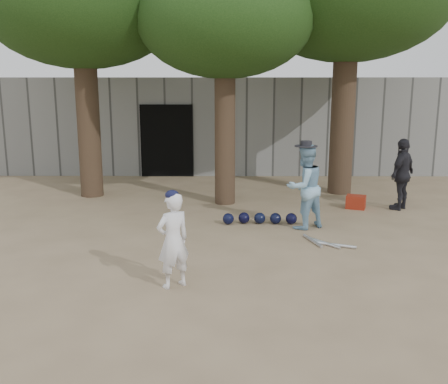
{
  "coord_description": "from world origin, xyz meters",
  "views": [
    {
      "loc": [
        0.66,
        -7.45,
        2.76
      ],
      "look_at": [
        0.6,
        1.0,
        0.95
      ],
      "focal_mm": 40.0,
      "sensor_mm": 36.0,
      "label": 1
    }
  ],
  "objects_px": {
    "boy_player": "(173,241)",
    "spectator_dark": "(402,174)",
    "red_bag": "(356,202)",
    "spectator_blue": "(305,187)"
  },
  "relations": [
    {
      "from": "spectator_dark",
      "to": "red_bag",
      "type": "xyz_separation_m",
      "value": [
        -0.99,
        0.06,
        -0.66
      ]
    },
    {
      "from": "spectator_dark",
      "to": "boy_player",
      "type": "bearing_deg",
      "value": -2.34
    },
    {
      "from": "boy_player",
      "to": "spectator_dark",
      "type": "distance_m",
      "value": 6.5
    },
    {
      "from": "boy_player",
      "to": "red_bag",
      "type": "distance_m",
      "value": 5.9
    },
    {
      "from": "boy_player",
      "to": "spectator_blue",
      "type": "height_order",
      "value": "spectator_blue"
    },
    {
      "from": "boy_player",
      "to": "spectator_dark",
      "type": "xyz_separation_m",
      "value": [
        4.68,
        4.51,
        0.13
      ]
    },
    {
      "from": "spectator_dark",
      "to": "red_bag",
      "type": "bearing_deg",
      "value": -49.86
    },
    {
      "from": "spectator_dark",
      "to": "red_bag",
      "type": "height_order",
      "value": "spectator_dark"
    },
    {
      "from": "spectator_dark",
      "to": "spectator_blue",
      "type": "bearing_deg",
      "value": -13.83
    },
    {
      "from": "boy_player",
      "to": "spectator_dark",
      "type": "relative_size",
      "value": 0.83
    }
  ]
}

